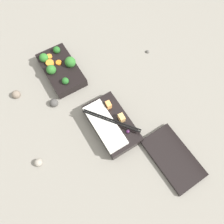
# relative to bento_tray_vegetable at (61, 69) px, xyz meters

# --- Properties ---
(ground_plane) EXTENTS (3.00, 3.00, 0.00)m
(ground_plane) POSITION_rel_bento_tray_vegetable_xyz_m (0.16, 0.02, -0.02)
(ground_plane) COLOR gray
(bento_tray_vegetable) EXTENTS (0.21, 0.12, 0.07)m
(bento_tray_vegetable) POSITION_rel_bento_tray_vegetable_xyz_m (0.00, 0.00, 0.00)
(bento_tray_vegetable) COLOR black
(bento_tray_vegetable) RESTS_ON ground_plane
(bento_tray_rice) EXTENTS (0.21, 0.14, 0.06)m
(bento_tray_rice) POSITION_rel_bento_tray_vegetable_xyz_m (0.30, 0.05, -0.00)
(bento_tray_rice) COLOR black
(bento_tray_rice) RESTS_ON ground_plane
(bento_lid) EXTENTS (0.21, 0.12, 0.01)m
(bento_lid) POSITION_rel_bento_tray_vegetable_xyz_m (0.51, 0.16, -0.02)
(bento_lid) COLOR black
(bento_lid) RESTS_ON ground_plane
(pebble_0) EXTENTS (0.03, 0.03, 0.03)m
(pebble_0) POSITION_rel_bento_tray_vegetable_xyz_m (0.12, -0.09, -0.02)
(pebble_0) COLOR #474442
(pebble_0) RESTS_ON ground_plane
(pebble_1) EXTENTS (0.02, 0.02, 0.02)m
(pebble_1) POSITION_rel_bento_tray_vegetable_xyz_m (0.10, 0.36, -0.02)
(pebble_1) COLOR #595651
(pebble_1) RESTS_ON ground_plane
(pebble_2) EXTENTS (0.03, 0.03, 0.03)m
(pebble_2) POSITION_rel_bento_tray_vegetable_xyz_m (0.29, -0.23, -0.02)
(pebble_2) COLOR gray
(pebble_2) RESTS_ON ground_plane
(pebble_3) EXTENTS (0.03, 0.03, 0.03)m
(pebble_3) POSITION_rel_bento_tray_vegetable_xyz_m (0.01, -0.19, -0.02)
(pebble_3) COLOR #7A6B5B
(pebble_3) RESTS_ON ground_plane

